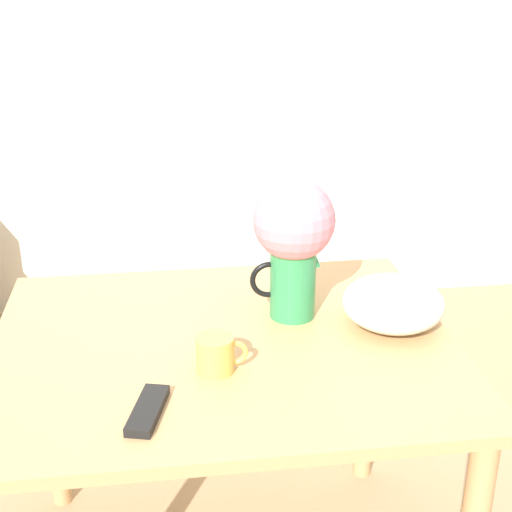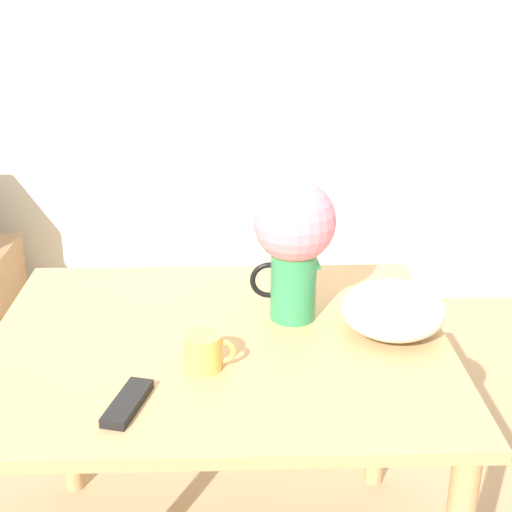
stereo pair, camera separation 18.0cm
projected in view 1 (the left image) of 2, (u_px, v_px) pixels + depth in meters
wall_back at (215, 43)px, 3.26m from camera, size 8.00×0.05×2.60m
table at (224, 381)px, 1.79m from camera, size 1.13×0.92×0.78m
flower_vase at (294, 235)px, 1.79m from camera, size 0.22×0.21×0.37m
coffee_mug at (216, 354)px, 1.60m from camera, size 0.12×0.09×0.08m
white_bowl at (393, 303)px, 1.80m from camera, size 0.26×0.26×0.13m
remote_control at (148, 410)px, 1.46m from camera, size 0.09×0.17×0.02m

